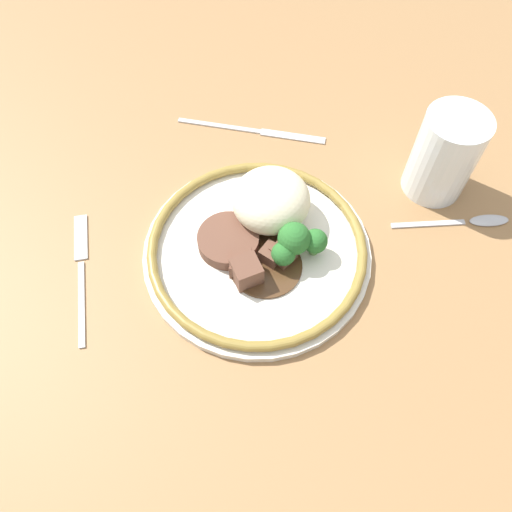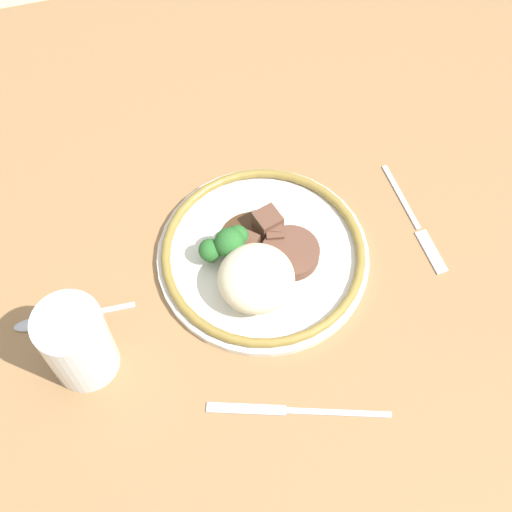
# 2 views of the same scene
# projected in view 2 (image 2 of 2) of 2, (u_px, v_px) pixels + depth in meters

# --- Properties ---
(ground_plane) EXTENTS (8.00, 8.00, 0.00)m
(ground_plane) POSITION_uv_depth(u_px,v_px,m) (271.00, 299.00, 0.95)
(ground_plane) COLOR tan
(dining_table) EXTENTS (1.27, 1.21, 0.04)m
(dining_table) POSITION_uv_depth(u_px,v_px,m) (271.00, 292.00, 0.93)
(dining_table) COLOR olive
(dining_table) RESTS_ON ground
(plate) EXTENTS (0.28, 0.28, 0.08)m
(plate) POSITION_uv_depth(u_px,v_px,m) (260.00, 259.00, 0.91)
(plate) COLOR silver
(plate) RESTS_ON dining_table
(juice_glass) EXTENTS (0.08, 0.08, 0.12)m
(juice_glass) POSITION_uv_depth(u_px,v_px,m) (79.00, 346.00, 0.82)
(juice_glass) COLOR orange
(juice_glass) RESTS_ON dining_table
(fork) EXTENTS (0.02, 0.18, 0.00)m
(fork) POSITION_uv_depth(u_px,v_px,m) (418.00, 228.00, 0.96)
(fork) COLOR #B7B7BC
(fork) RESTS_ON dining_table
(knife) EXTENTS (0.21, 0.08, 0.00)m
(knife) POSITION_uv_depth(u_px,v_px,m) (291.00, 411.00, 0.83)
(knife) COLOR #B7B7BC
(knife) RESTS_ON dining_table
(spoon) EXTENTS (0.15, 0.02, 0.01)m
(spoon) POSITION_uv_depth(u_px,v_px,m) (50.00, 321.00, 0.89)
(spoon) COLOR #B7B7BC
(spoon) RESTS_ON dining_table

